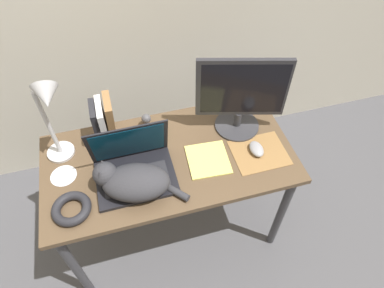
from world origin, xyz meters
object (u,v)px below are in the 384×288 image
Objects in this scene: cat at (132,181)px; notepad at (208,160)px; cable_coil at (71,209)px; webcam at (146,119)px; book_row at (105,123)px; cd_disc at (64,176)px; desk_lamp at (49,110)px; laptop at (134,167)px; computer_mouse at (256,149)px; external_monitor at (241,95)px.

cat reaches higher than notepad.
cable_coil reaches higher than notepad.
cable_coil is 0.57m from webcam.
webcam is at bearing 128.14° from notepad.
book_row is at bearing 102.24° from cat.
desk_lamp is at bearing 74.20° from cd_disc.
notepad is at bearing -7.82° from cd_disc.
computer_mouse is (0.59, -0.03, -0.03)m from laptop.
external_monitor is at bearing -2.20° from desk_lamp.
external_monitor is at bearing 39.26° from notepad.
cat is at bearing -77.76° from book_row.
computer_mouse is at bearing -33.48° from webcam.
desk_lamp is (-0.20, -0.05, 0.19)m from book_row.
laptop is 1.37× the size of book_row.
notepad is 2.91× the size of webcam.
cd_disc is at bearing 98.84° from cable_coil.
laptop is 0.33m from cd_disc.
webcam reaches higher than cd_disc.
computer_mouse is 0.46× the size of notepad.
webcam is (0.13, 0.38, -0.02)m from cat.
cat is 0.35m from cd_disc.
computer_mouse is 0.89m from cable_coil.
webcam is at bearing 13.13° from book_row.
computer_mouse is 0.95m from desk_lamp.
cat is 3.25× the size of cd_disc.
laptop is 0.32m from cable_coil.
notepad is (0.64, 0.10, -0.02)m from cable_coil.
cat is 0.28m from cable_coil.
laptop is at bearing -164.30° from external_monitor.
external_monitor is 4.28× the size of computer_mouse.
book_row is at bearing 158.43° from computer_mouse.
laptop is at bearing 76.87° from cat.
book_row is 0.56× the size of desk_lamp.
notepad is at bearing 9.31° from cable_coil.
cd_disc is at bearing 173.37° from computer_mouse.
cat is 1.50× the size of book_row.
external_monitor is at bearing 5.20° from cd_disc.
external_monitor is 0.66m from book_row.
desk_lamp is at bearing 146.69° from laptop.
book_row is at bearing 149.87° from notepad.
book_row reaches higher than cable_coil.
laptop is 0.31m from webcam.
book_row reaches higher than computer_mouse.
external_monitor reaches higher than laptop.
cable_coil reaches higher than computer_mouse.
webcam is at bearing 70.68° from cat.
laptop reaches higher than computer_mouse.
cd_disc is (-0.03, 0.20, -0.02)m from cable_coil.
external_monitor is 3.52× the size of cd_disc.
cat reaches higher than computer_mouse.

